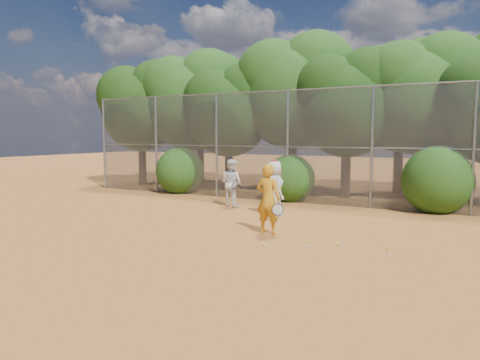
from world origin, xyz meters
The scene contains 22 objects.
ground centered at (0.00, 0.00, 0.00)m, with size 80.00×80.00×0.00m, color #AC6226.
fence_back centered at (-0.12, 6.00, 2.05)m, with size 20.05×0.09×4.03m.
tree_0 centered at (-9.44, 8.04, 3.93)m, with size 4.38×3.81×6.00m.
tree_1 centered at (-6.94, 8.54, 4.16)m, with size 4.64×4.03×6.35m.
tree_2 centered at (-4.45, 7.83, 3.58)m, with size 3.99×3.47×5.47m.
tree_3 centered at (-1.94, 8.84, 4.40)m, with size 4.89×4.26×6.70m.
tree_4 centered at (0.55, 8.24, 3.76)m, with size 4.19×3.64×5.73m.
tree_5 centered at (3.06, 9.04, 4.05)m, with size 4.51×3.92×6.17m.
tree_9 centered at (-7.94, 10.84, 4.34)m, with size 4.83×4.20×6.62m.
tree_10 centered at (-2.93, 11.05, 4.63)m, with size 5.15×4.48×7.06m.
tree_11 centered at (2.06, 10.64, 4.16)m, with size 4.64×4.03×6.35m.
bush_0 centered at (-6.00, 6.30, 1.00)m, with size 2.00×2.00×2.00m, color #1C4411.
bush_1 centered at (-1.00, 6.30, 0.90)m, with size 1.80×1.80×1.80m, color #1C4411.
bush_2 centered at (4.00, 6.30, 1.10)m, with size 2.20×2.20×2.20m, color #1C4411.
player_yellow centered at (0.74, 0.82, 0.86)m, with size 0.81×0.53×1.73m.
player_teen centered at (-0.22, 3.23, 0.84)m, with size 0.96×0.93×1.69m.
player_white centered at (-2.22, 4.10, 0.80)m, with size 0.91×0.80×1.61m.
ball_0 centered at (2.63, 0.40, 0.03)m, with size 0.07×0.07×0.07m, color gold.
ball_1 centered at (2.88, 3.46, 0.03)m, with size 0.07×0.07×0.07m, color gold.
ball_2 centered at (2.02, 0.29, 0.03)m, with size 0.07×0.07×0.07m, color gold.
ball_3 centered at (3.70, 0.52, 0.03)m, with size 0.07×0.07×0.07m, color gold.
ball_4 centered at (1.24, -0.42, 0.03)m, with size 0.07×0.07×0.07m, color gold.
Camera 1 is at (5.69, -9.50, 2.46)m, focal length 35.00 mm.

